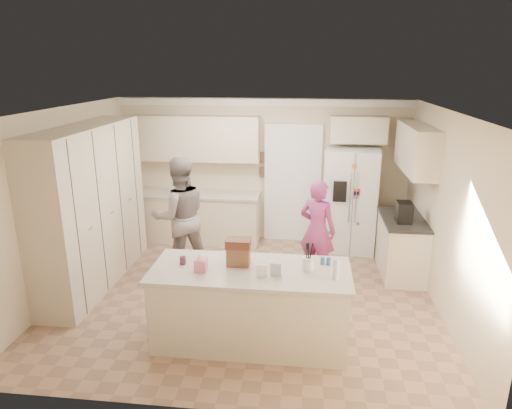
# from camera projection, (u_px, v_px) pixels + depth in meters

# --- Properties ---
(floor) EXTENTS (5.20, 4.60, 0.02)m
(floor) POSITION_uv_depth(u_px,v_px,m) (246.00, 295.00, 6.53)
(floor) COLOR #9D765D
(floor) RESTS_ON ground
(ceiling) EXTENTS (5.20, 4.60, 0.02)m
(ceiling) POSITION_uv_depth(u_px,v_px,m) (245.00, 110.00, 5.76)
(ceiling) COLOR white
(ceiling) RESTS_ON wall_back
(wall_back) EXTENTS (5.20, 0.02, 2.60)m
(wall_back) POSITION_uv_depth(u_px,v_px,m) (263.00, 171.00, 8.34)
(wall_back) COLOR beige
(wall_back) RESTS_ON ground
(wall_front) EXTENTS (5.20, 0.02, 2.60)m
(wall_front) POSITION_uv_depth(u_px,v_px,m) (210.00, 288.00, 3.95)
(wall_front) COLOR beige
(wall_front) RESTS_ON ground
(wall_left) EXTENTS (0.02, 4.60, 2.60)m
(wall_left) POSITION_uv_depth(u_px,v_px,m) (63.00, 202.00, 6.43)
(wall_left) COLOR beige
(wall_left) RESTS_ON ground
(wall_right) EXTENTS (0.02, 4.60, 2.60)m
(wall_right) POSITION_uv_depth(u_px,v_px,m) (447.00, 215.00, 5.86)
(wall_right) COLOR beige
(wall_right) RESTS_ON ground
(crown_back) EXTENTS (5.20, 0.08, 0.12)m
(crown_back) POSITION_uv_depth(u_px,v_px,m) (263.00, 102.00, 7.93)
(crown_back) COLOR white
(crown_back) RESTS_ON wall_back
(pantry_bank) EXTENTS (0.60, 2.60, 2.35)m
(pantry_bank) POSITION_uv_depth(u_px,v_px,m) (91.00, 207.00, 6.62)
(pantry_bank) COLOR beige
(pantry_bank) RESTS_ON floor
(back_base_cab) EXTENTS (2.20, 0.60, 0.88)m
(back_base_cab) POSITION_uv_depth(u_px,v_px,m) (199.00, 218.00, 8.42)
(back_base_cab) COLOR beige
(back_base_cab) RESTS_ON floor
(back_countertop) EXTENTS (2.24, 0.63, 0.04)m
(back_countertop) POSITION_uv_depth(u_px,v_px,m) (198.00, 194.00, 8.28)
(back_countertop) COLOR beige
(back_countertop) RESTS_ON back_base_cab
(back_upper_cab) EXTENTS (2.20, 0.35, 0.80)m
(back_upper_cab) POSITION_uv_depth(u_px,v_px,m) (198.00, 138.00, 8.11)
(back_upper_cab) COLOR beige
(back_upper_cab) RESTS_ON wall_back
(doorway_opening) EXTENTS (0.90, 0.06, 2.10)m
(doorway_opening) POSITION_uv_depth(u_px,v_px,m) (292.00, 185.00, 8.33)
(doorway_opening) COLOR black
(doorway_opening) RESTS_ON floor
(doorway_casing) EXTENTS (1.02, 0.03, 2.22)m
(doorway_casing) POSITION_uv_depth(u_px,v_px,m) (292.00, 186.00, 8.29)
(doorway_casing) COLOR white
(doorway_casing) RESTS_ON floor
(wall_frame_upper) EXTENTS (0.15, 0.02, 0.20)m
(wall_frame_upper) POSITION_uv_depth(u_px,v_px,m) (264.00, 158.00, 8.23)
(wall_frame_upper) COLOR brown
(wall_frame_upper) RESTS_ON wall_back
(wall_frame_lower) EXTENTS (0.15, 0.02, 0.20)m
(wall_frame_lower) POSITION_uv_depth(u_px,v_px,m) (264.00, 172.00, 8.31)
(wall_frame_lower) COLOR brown
(wall_frame_lower) RESTS_ON wall_back
(refrigerator) EXTENTS (0.98, 0.80, 1.80)m
(refrigerator) POSITION_uv_depth(u_px,v_px,m) (351.00, 200.00, 7.92)
(refrigerator) COLOR white
(refrigerator) RESTS_ON floor
(fridge_seam) EXTENTS (0.02, 0.02, 1.78)m
(fridge_seam) POSITION_uv_depth(u_px,v_px,m) (352.00, 206.00, 7.58)
(fridge_seam) COLOR gray
(fridge_seam) RESTS_ON refrigerator
(fridge_dispenser) EXTENTS (0.22, 0.03, 0.35)m
(fridge_dispenser) POSITION_uv_depth(u_px,v_px,m) (340.00, 192.00, 7.52)
(fridge_dispenser) COLOR black
(fridge_dispenser) RESTS_ON refrigerator
(fridge_handle_l) EXTENTS (0.02, 0.02, 0.85)m
(fridge_handle_l) POSITION_uv_depth(u_px,v_px,m) (350.00, 198.00, 7.53)
(fridge_handle_l) COLOR silver
(fridge_handle_l) RESTS_ON refrigerator
(fridge_handle_r) EXTENTS (0.02, 0.02, 0.85)m
(fridge_handle_r) POSITION_uv_depth(u_px,v_px,m) (356.00, 198.00, 7.52)
(fridge_handle_r) COLOR silver
(fridge_handle_r) RESTS_ON refrigerator
(over_fridge_cab) EXTENTS (0.95, 0.35, 0.45)m
(over_fridge_cab) POSITION_uv_depth(u_px,v_px,m) (358.00, 129.00, 7.75)
(over_fridge_cab) COLOR beige
(over_fridge_cab) RESTS_ON wall_back
(right_base_cab) EXTENTS (0.60, 1.20, 0.88)m
(right_base_cab) POSITION_uv_depth(u_px,v_px,m) (401.00, 247.00, 7.10)
(right_base_cab) COLOR beige
(right_base_cab) RESTS_ON floor
(right_countertop) EXTENTS (0.63, 1.24, 0.04)m
(right_countertop) POSITION_uv_depth(u_px,v_px,m) (403.00, 219.00, 6.96)
(right_countertop) COLOR #2D2B28
(right_countertop) RESTS_ON right_base_cab
(right_upper_cab) EXTENTS (0.35, 1.50, 0.70)m
(right_upper_cab) POSITION_uv_depth(u_px,v_px,m) (416.00, 149.00, 6.83)
(right_upper_cab) COLOR beige
(right_upper_cab) RESTS_ON wall_right
(coffee_maker) EXTENTS (0.22, 0.28, 0.30)m
(coffee_maker) POSITION_uv_depth(u_px,v_px,m) (404.00, 212.00, 6.73)
(coffee_maker) COLOR black
(coffee_maker) RESTS_ON right_countertop
(island_base) EXTENTS (2.20, 0.90, 0.88)m
(island_base) POSITION_uv_depth(u_px,v_px,m) (250.00, 307.00, 5.33)
(island_base) COLOR beige
(island_base) RESTS_ON floor
(island_top) EXTENTS (2.28, 0.96, 0.05)m
(island_top) POSITION_uv_depth(u_px,v_px,m) (250.00, 271.00, 5.20)
(island_top) COLOR beige
(island_top) RESTS_ON island_base
(utensil_crock) EXTENTS (0.13, 0.13, 0.15)m
(utensil_crock) POSITION_uv_depth(u_px,v_px,m) (308.00, 264.00, 5.14)
(utensil_crock) COLOR white
(utensil_crock) RESTS_ON island_top
(tissue_box) EXTENTS (0.13, 0.13, 0.14)m
(tissue_box) POSITION_uv_depth(u_px,v_px,m) (201.00, 265.00, 5.13)
(tissue_box) COLOR pink
(tissue_box) RESTS_ON island_top
(tissue_plume) EXTENTS (0.08, 0.08, 0.08)m
(tissue_plume) POSITION_uv_depth(u_px,v_px,m) (200.00, 256.00, 5.10)
(tissue_plume) COLOR white
(tissue_plume) RESTS_ON tissue_box
(dollhouse_body) EXTENTS (0.26, 0.18, 0.22)m
(dollhouse_body) POSITION_uv_depth(u_px,v_px,m) (238.00, 256.00, 5.27)
(dollhouse_body) COLOR brown
(dollhouse_body) RESTS_ON island_top
(dollhouse_roof) EXTENTS (0.28, 0.20, 0.10)m
(dollhouse_roof) POSITION_uv_depth(u_px,v_px,m) (238.00, 243.00, 5.22)
(dollhouse_roof) COLOR #592D1E
(dollhouse_roof) RESTS_ON dollhouse_body
(jam_jar) EXTENTS (0.07, 0.07, 0.09)m
(jam_jar) POSITION_uv_depth(u_px,v_px,m) (183.00, 260.00, 5.31)
(jam_jar) COLOR #59263F
(jam_jar) RESTS_ON island_top
(greeting_card_a) EXTENTS (0.12, 0.06, 0.16)m
(greeting_card_a) POSITION_uv_depth(u_px,v_px,m) (262.00, 271.00, 4.96)
(greeting_card_a) COLOR white
(greeting_card_a) RESTS_ON island_top
(greeting_card_b) EXTENTS (0.12, 0.05, 0.16)m
(greeting_card_b) POSITION_uv_depth(u_px,v_px,m) (276.00, 270.00, 4.99)
(greeting_card_b) COLOR silver
(greeting_card_b) RESTS_ON island_top
(water_bottle) EXTENTS (0.07, 0.07, 0.24)m
(water_bottle) POSITION_uv_depth(u_px,v_px,m) (336.00, 269.00, 4.91)
(water_bottle) COLOR silver
(water_bottle) RESTS_ON island_top
(shaker_salt) EXTENTS (0.05, 0.05, 0.09)m
(shaker_salt) POSITION_uv_depth(u_px,v_px,m) (323.00, 261.00, 5.30)
(shaker_salt) COLOR #305693
(shaker_salt) RESTS_ON island_top
(shaker_pepper) EXTENTS (0.05, 0.05, 0.09)m
(shaker_pepper) POSITION_uv_depth(u_px,v_px,m) (329.00, 261.00, 5.29)
(shaker_pepper) COLOR #305693
(shaker_pepper) RESTS_ON island_top
(teen_boy) EXTENTS (1.12, 1.03, 1.85)m
(teen_boy) POSITION_uv_depth(u_px,v_px,m) (180.00, 216.00, 7.00)
(teen_boy) COLOR gray
(teen_boy) RESTS_ON floor
(teen_girl) EXTENTS (0.67, 0.57, 1.55)m
(teen_girl) POSITION_uv_depth(u_px,v_px,m) (317.00, 230.00, 6.84)
(teen_girl) COLOR #A6417E
(teen_girl) RESTS_ON floor
(fridge_magnets) EXTENTS (0.76, 0.02, 1.44)m
(fridge_magnets) POSITION_uv_depth(u_px,v_px,m) (352.00, 206.00, 7.57)
(fridge_magnets) COLOR tan
(fridge_magnets) RESTS_ON refrigerator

